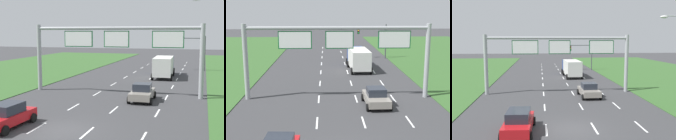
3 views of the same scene
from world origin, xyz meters
The scene contains 9 objects.
ground_plane centered at (0.00, 0.00, 0.00)m, with size 200.00×200.00×0.00m, color #38383A.
lane_dashes_inner_left centered at (-1.75, 15.00, 0.00)m, with size 0.14×68.40×0.01m.
lane_dashes_inner_right centered at (1.75, 15.00, 0.00)m, with size 0.14×68.40×0.01m.
lane_dashes_slip centered at (5.25, 15.00, 0.00)m, with size 0.14×68.40×0.01m.
car_near_red centered at (3.30, 9.93, 0.77)m, with size 2.25×4.04×1.60m.
car_lead_silver centered at (-3.65, -0.39, 0.81)m, with size 2.25×4.21×1.61m.
box_truck centered at (3.31, 25.78, 1.59)m, with size 2.89×8.27×2.85m.
sign_gantry centered at (0.15, 12.33, 4.94)m, with size 17.24×0.44×7.00m.
traffic_light_mast centered at (6.77, 34.44, 3.87)m, with size 4.76×0.49×5.60m.
Camera 3 is at (-2.14, -17.20, 6.41)m, focal length 40.00 mm.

